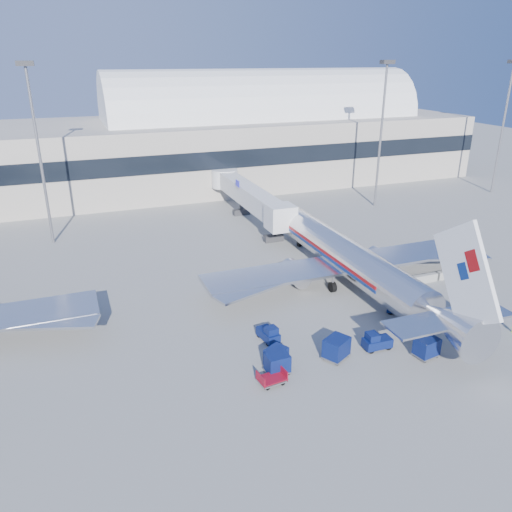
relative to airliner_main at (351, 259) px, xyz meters
name	(u,v)px	position (x,y,z in m)	size (l,w,h in m)	color
ground	(281,319)	(-10.00, -4.51, -2.93)	(260.00, 260.00, 0.00)	gray
terminal	(85,151)	(-23.60, 51.46, 4.60)	(170.00, 28.15, 21.00)	#B2AA9E
airliner_main	(351,259)	(0.00, 0.00, 0.00)	(32.00, 37.26, 12.07)	silver
jetbridge_near	(246,194)	(-2.40, 26.30, 1.00)	(4.40, 27.50, 6.25)	silver
mast_west	(35,129)	(-30.00, 25.49, 11.87)	(2.00, 1.20, 22.60)	slate
mast_east	(383,114)	(20.00, 25.49, 11.87)	(2.00, 1.20, 22.60)	slate
mast_far_east	(506,108)	(45.00, 25.49, 11.87)	(2.00, 1.20, 22.60)	slate
barrier_near	(425,279)	(8.00, -2.51, -2.48)	(3.00, 0.55, 0.90)	#9E9E96
barrier_mid	(449,274)	(11.30, -2.51, -2.48)	(3.00, 0.55, 0.90)	#9E9E96
barrier_far	(472,270)	(14.60, -2.51, -2.48)	(3.00, 0.55, 0.90)	#9E9E96
tug_lead	(376,341)	(-4.57, -12.06, -2.21)	(2.44, 1.28, 1.57)	#091446
tug_right	(398,307)	(0.99, -7.41, -2.25)	(2.52, 2.27, 1.49)	#091446
tug_left	(269,334)	(-12.56, -7.64, -2.23)	(1.50, 2.48, 1.52)	#091446
cart_train_a	(336,348)	(-8.43, -12.12, -1.94)	(2.61, 2.42, 1.85)	#091446
cart_train_b	(276,357)	(-13.43, -11.36, -2.09)	(2.21, 2.04, 1.57)	#091446
cart_train_c	(277,363)	(-13.73, -12.30, -2.05)	(1.92, 1.49, 1.65)	#091446
cart_solo_near	(427,347)	(-1.39, -14.54, -2.02)	(2.13, 1.76, 1.69)	#091446
cart_solo_far	(487,314)	(7.64, -11.72, -2.12)	(2.01, 1.74, 1.50)	#091446
cart_open_red	(272,379)	(-14.64, -13.42, -2.53)	(2.20, 1.67, 0.55)	slate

